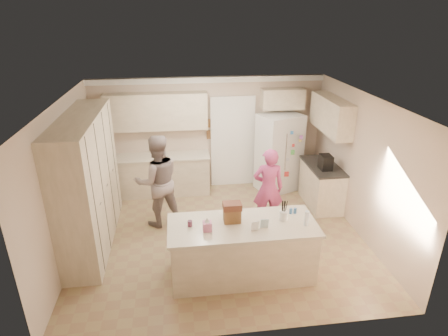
{
  "coord_description": "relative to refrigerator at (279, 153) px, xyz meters",
  "views": [
    {
      "loc": [
        -0.71,
        -5.93,
        3.95
      ],
      "look_at": [
        0.1,
        0.35,
        1.25
      ],
      "focal_mm": 30.0,
      "sensor_mm": 36.0,
      "label": 1
    }
  ],
  "objects": [
    {
      "name": "dollhouse_body",
      "position": [
        -1.52,
        -2.89,
        0.14
      ],
      "size": [
        0.26,
        0.18,
        0.22
      ],
      "primitive_type": "cube",
      "color": "brown",
      "rests_on": "island_top"
    },
    {
      "name": "utensil_crock",
      "position": [
        -0.72,
        -2.94,
        0.1
      ],
      "size": [
        0.13,
        0.13,
        0.15
      ],
      "primitive_type": "cylinder",
      "color": "white",
      "rests_on": "island_top"
    },
    {
      "name": "jam_jar",
      "position": [
        -2.17,
        -2.94,
        0.07
      ],
      "size": [
        0.07,
        0.07,
        0.09
      ],
      "primitive_type": "cylinder",
      "color": "#59263F",
      "rests_on": "island_top"
    },
    {
      "name": "over_fridge_cab",
      "position": [
        0.08,
        0.24,
        1.2
      ],
      "size": [
        0.95,
        0.35,
        0.45
      ],
      "primitive_type": "cube",
      "color": "beige",
      "rests_on": "wall_back"
    },
    {
      "name": "wall_front",
      "position": [
        -1.57,
        -4.2,
        0.4
      ],
      "size": [
        5.2,
        0.02,
        2.6
      ],
      "primitive_type": "cube",
      "color": "beige",
      "rests_on": "ground"
    },
    {
      "name": "shaker_salt",
      "position": [
        -0.55,
        -2.77,
        0.07
      ],
      "size": [
        0.05,
        0.05,
        0.09
      ],
      "primitive_type": "cylinder",
      "color": "#35639B",
      "rests_on": "island_top"
    },
    {
      "name": "greeting_card_b",
      "position": [
        -1.07,
        -3.14,
        0.11
      ],
      "size": [
        0.12,
        0.05,
        0.16
      ],
      "primitive_type": "cube",
      "rotation": [
        0.15,
        0.0,
        -0.1
      ],
      "color": "silver",
      "rests_on": "island_top"
    },
    {
      "name": "water_bottle",
      "position": [
        -0.42,
        -3.14,
        0.14
      ],
      "size": [
        0.07,
        0.07,
        0.24
      ],
      "primitive_type": "cylinder",
      "color": "silver",
      "rests_on": "island_top"
    },
    {
      "name": "dollhouse_roof",
      "position": [
        -1.52,
        -2.89,
        0.3
      ],
      "size": [
        0.28,
        0.2,
        0.1
      ],
      "primitive_type": "cube",
      "color": "#592D1E",
      "rests_on": "dollhouse_body"
    },
    {
      "name": "wall_left",
      "position": [
        -4.18,
        -1.89,
        0.4
      ],
      "size": [
        0.02,
        4.6,
        2.6
      ],
      "primitive_type": "cube",
      "color": "beige",
      "rests_on": "ground"
    },
    {
      "name": "floor",
      "position": [
        -1.57,
        -1.89,
        -0.91
      ],
      "size": [
        5.2,
        4.6,
        0.02
      ],
      "primitive_type": "cube",
      "color": "#907C53",
      "rests_on": "ground"
    },
    {
      "name": "back_countertop",
      "position": [
        -2.72,
        0.1,
        0.0
      ],
      "size": [
        2.24,
        0.63,
        0.04
      ],
      "primitive_type": "cube",
      "color": "beige",
      "rests_on": "back_base_cab"
    },
    {
      "name": "back_upper_cab",
      "position": [
        -2.72,
        0.24,
        1.0
      ],
      "size": [
        2.2,
        0.35,
        0.8
      ],
      "primitive_type": "cube",
      "color": "beige",
      "rests_on": "wall_back"
    },
    {
      "name": "greeting_card_a",
      "position": [
        -1.22,
        -3.19,
        0.11
      ],
      "size": [
        0.12,
        0.06,
        0.16
      ],
      "primitive_type": "cube",
      "rotation": [
        0.15,
        0.0,
        0.2
      ],
      "color": "white",
      "rests_on": "island_top"
    },
    {
      "name": "right_base_cab",
      "position": [
        0.73,
        -0.89,
        -0.46
      ],
      "size": [
        0.6,
        1.2,
        0.88
      ],
      "primitive_type": "cube",
      "color": "beige",
      "rests_on": "floor"
    },
    {
      "name": "doorway_casing",
      "position": [
        -1.02,
        0.36,
        0.15
      ],
      "size": [
        1.02,
        0.03,
        2.22
      ],
      "primitive_type": "cube",
      "color": "white",
      "rests_on": "floor"
    },
    {
      "name": "wall_back",
      "position": [
        -1.57,
        0.42,
        0.4
      ],
      "size": [
        5.2,
        0.02,
        2.6
      ],
      "primitive_type": "cube",
      "color": "beige",
      "rests_on": "ground"
    },
    {
      "name": "tissue_box",
      "position": [
        -1.92,
        -3.09,
        0.1
      ],
      "size": [
        0.13,
        0.13,
        0.14
      ],
      "primitive_type": "cube",
      "color": "#CC6B9B",
      "rests_on": "island_top"
    },
    {
      "name": "shaker_pepper",
      "position": [
        -0.48,
        -2.77,
        0.07
      ],
      "size": [
        0.05,
        0.05,
        0.09
      ],
      "primitive_type": "cylinder",
      "color": "#35639B",
      "rests_on": "island_top"
    },
    {
      "name": "wall_frame_lower",
      "position": [
        -1.55,
        0.38,
        0.38
      ],
      "size": [
        0.15,
        0.02,
        0.2
      ],
      "primitive_type": "cube",
      "color": "brown",
      "rests_on": "wall_back"
    },
    {
      "name": "right_upper_cab",
      "position": [
        0.85,
        -0.69,
        1.05
      ],
      "size": [
        0.35,
        1.5,
        0.7
      ],
      "primitive_type": "cube",
      "color": "beige",
      "rests_on": "wall_right"
    },
    {
      "name": "island_base",
      "position": [
        -1.37,
        -2.99,
        -0.46
      ],
      "size": [
        2.2,
        0.9,
        0.88
      ],
      "primitive_type": "cube",
      "color": "beige",
      "rests_on": "floor"
    },
    {
      "name": "pantry_bank",
      "position": [
        -3.87,
        -1.69,
        0.28
      ],
      "size": [
        0.6,
        2.6,
        2.35
      ],
      "primitive_type": "cube",
      "color": "beige",
      "rests_on": "floor"
    },
    {
      "name": "fridge_magnets",
      "position": [
        0.0,
        -0.36,
        0.0
      ],
      "size": [
        0.76,
        0.02,
        1.44
      ],
      "primitive_type": null,
      "color": "tan",
      "rests_on": "refrigerator"
    },
    {
      "name": "island_top",
      "position": [
        -1.37,
        -2.99,
        0.0
      ],
      "size": [
        2.28,
        0.96,
        0.05
      ],
      "primitive_type": "cube",
      "color": "beige",
      "rests_on": "island_base"
    },
    {
      "name": "wall_right",
      "position": [
        1.04,
        -1.89,
        0.4
      ],
      "size": [
        0.02,
        4.6,
        2.6
      ],
      "primitive_type": "cube",
      "color": "beige",
      "rests_on": "ground"
    },
    {
      "name": "fridge_handle_l",
      "position": [
        -0.05,
        -0.37,
        0.15
      ],
      "size": [
        0.02,
        0.02,
        0.85
      ],
      "primitive_type": "cylinder",
      "color": "silver",
      "rests_on": "refrigerator"
    },
    {
      "name": "wall_frame_upper",
      "position": [
        -1.55,
        0.38,
        0.65
      ],
      "size": [
        0.15,
        0.02,
        0.2
      ],
      "primitive_type": "cube",
      "color": "brown",
      "rests_on": "wall_back"
    },
    {
      "name": "fridge_dispenser",
      "position": [
        -0.22,
        -0.37,
        0.25
      ],
      "size": [
        0.22,
        0.03,
        0.35
      ],
      "primitive_type": "cube",
      "color": "black",
      "rests_on": "refrigerator"
    },
    {
      "name": "teen_girl",
      "position": [
        -0.63,
        -1.58,
        -0.1
      ],
      "size": [
        0.62,
        0.43,
        1.6
      ],
      "primitive_type": "imported",
      "rotation": [
        0.0,
        0.0,
        3.05
      ],
      "color": "#BD3F79",
      "rests_on": "floor"
    },
    {
      "name": "coffee_maker",
      "position": [
        0.68,
        -1.09,
        0.17
      ],
      "size": [
        0.22,
        0.28,
        0.3
      ],
      "primitive_type": "cube",
      "color": "black",
      "rests_on": "right_countertop"
    },
    {
      "name": "ceiling",
      "position": [
        -1.57,
        -1.89,
        1.71
      ],
      "size": [
        5.2,
        4.6,
        0.02
      ],
      "primitive_type": "cube",
      "color": "white",
      "rests_on": "wall_back"
    },
    {
      "name": "fridge_handle_r",
      "position": [
        0.05,
        -0.37,
        0.15
      ],
      "size": [
        0.02,
        0.02,
        0.85
      ],
      "primitive_type": "cylinder",
      "color": "silver",
      "rests_on": "refrigerator"
    },
    {
      "name": "back_base_cab",
      "position": [
        -2.72,
        0.11,
        -0.46
      ],
      "size": [
        2.2,
        0.6,
        0.88
      ],
      "primitive_type": "cube",
      "color": "beige",
      "rests_on": "floor"
    },
    {
      "name": "tissue_plume",
      "position": [
        -1.92,
        -3.09,
        0.2
      ],
      "size": [
        0.08,
        0.08,
        0.08
      ],
      "primitive_type": "cone",
      "color": "white",
      "rests_on": "tissue_box"
    },
    {
      "name": "right_countertop",
      "position": [
        0.72,
        -0.89,
        0.0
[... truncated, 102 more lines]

